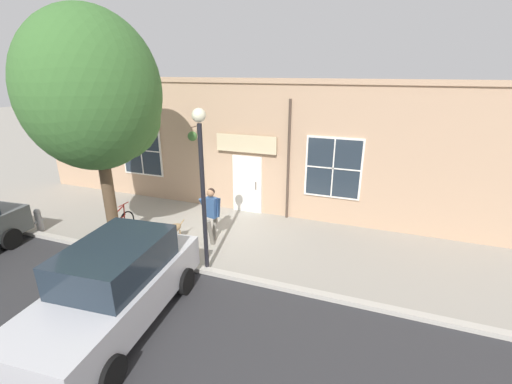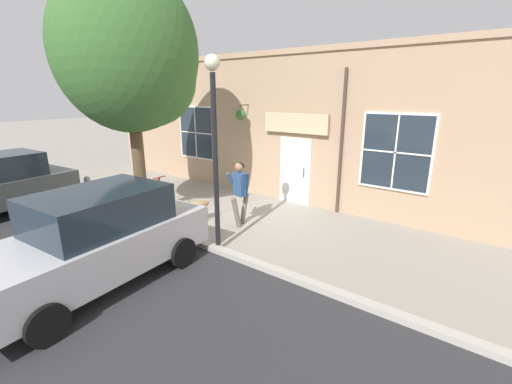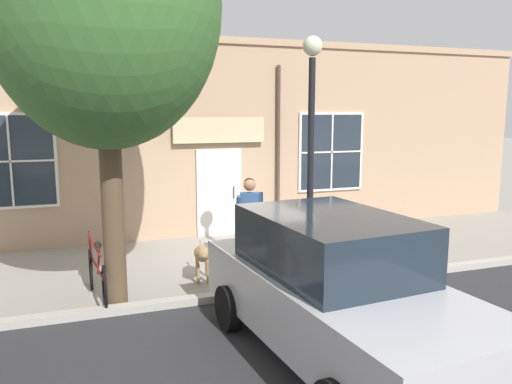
% 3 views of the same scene
% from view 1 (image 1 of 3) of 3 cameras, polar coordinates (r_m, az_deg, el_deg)
% --- Properties ---
extents(ground_plane, '(90.00, 90.00, 0.00)m').
position_cam_1_polar(ground_plane, '(11.04, -6.88, -7.11)').
color(ground_plane, gray).
extents(curb_and_road, '(10.10, 28.00, 0.12)m').
position_cam_1_polar(curb_and_road, '(7.34, -30.28, -25.90)').
color(curb_and_road, '#B2ADA3').
rests_on(curb_and_road, ground_plane).
extents(storefront_facade, '(0.95, 18.00, 4.70)m').
position_cam_1_polar(storefront_facade, '(12.26, -2.43, 7.47)').
color(storefront_facade, tan).
rests_on(storefront_facade, ground_plane).
extents(pedestrian_walking, '(0.75, 0.61, 1.73)m').
position_cam_1_polar(pedestrian_walking, '(10.18, -7.39, -3.03)').
color(pedestrian_walking, '#6B665B').
rests_on(pedestrian_walking, ground_plane).
extents(dog_on_leash, '(1.05, 0.39, 0.73)m').
position_cam_1_polar(dog_on_leash, '(10.49, -13.94, -6.13)').
color(dog_on_leash, '#997A51').
rests_on(dog_on_leash, ground_plane).
extents(street_tree_by_curb, '(3.69, 3.32, 6.47)m').
position_cam_1_polar(street_tree_by_curb, '(10.02, -24.86, 14.04)').
color(street_tree_by_curb, brown).
rests_on(street_tree_by_curb, ground_plane).
extents(leaning_bicycle, '(1.73, 0.23, 1.00)m').
position_cam_1_polar(leaning_bicycle, '(11.41, -22.05, -5.47)').
color(leaning_bicycle, black).
rests_on(leaning_bicycle, ground_plane).
extents(parked_car_mid_block, '(4.44, 2.22, 1.75)m').
position_cam_1_polar(parked_car_mid_block, '(7.63, -22.50, -14.29)').
color(parked_car_mid_block, '#B7B7BC').
rests_on(parked_car_mid_block, ground_plane).
extents(street_lamp, '(0.32, 0.32, 4.16)m').
position_cam_1_polar(street_lamp, '(8.15, -9.03, 3.95)').
color(street_lamp, black).
rests_on(street_lamp, ground_plane).
extents(fire_hydrant, '(0.34, 0.20, 0.77)m').
position_cam_1_polar(fire_hydrant, '(13.09, -32.48, -3.90)').
color(fire_hydrant, '#99999E').
rests_on(fire_hydrant, ground_plane).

